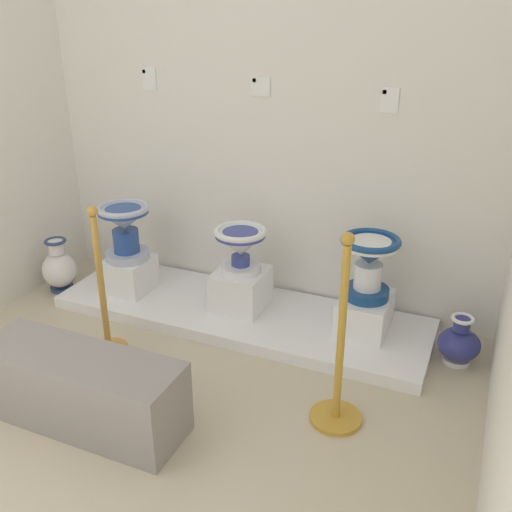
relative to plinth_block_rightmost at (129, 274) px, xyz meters
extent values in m
cube|color=beige|center=(0.85, -1.71, -0.21)|extent=(5.26, 5.97, 0.02)
cube|color=white|center=(0.85, 0.50, 1.26)|extent=(3.46, 0.06, 2.94)
cube|color=white|center=(0.85, 0.06, -0.16)|extent=(2.57, 0.78, 0.08)
cube|color=white|center=(0.00, 0.00, 0.00)|extent=(0.30, 0.32, 0.25)
cylinder|color=silver|center=(0.00, 0.00, 0.15)|extent=(0.31, 0.31, 0.06)
cylinder|color=#284898|center=(0.00, 0.00, 0.26)|extent=(0.18, 0.18, 0.16)
cone|color=silver|center=(0.00, 0.00, 0.42)|extent=(0.35, 0.35, 0.16)
cylinder|color=#284898|center=(0.00, 0.00, 0.48)|extent=(0.35, 0.35, 0.03)
torus|color=silver|center=(0.00, 0.00, 0.50)|extent=(0.37, 0.37, 0.04)
cylinder|color=#284898|center=(0.00, 0.00, 0.50)|extent=(0.25, 0.25, 0.01)
cube|color=white|center=(0.85, 0.08, 0.01)|extent=(0.33, 0.36, 0.27)
cylinder|color=white|center=(0.85, 0.08, 0.17)|extent=(0.27, 0.27, 0.05)
cylinder|color=#374597|center=(0.85, 0.08, 0.23)|extent=(0.12, 0.12, 0.07)
cone|color=white|center=(0.85, 0.08, 0.35)|extent=(0.34, 0.34, 0.17)
cylinder|color=#374597|center=(0.85, 0.08, 0.41)|extent=(0.33, 0.33, 0.03)
torus|color=white|center=(0.85, 0.08, 0.43)|extent=(0.35, 0.35, 0.04)
cylinder|color=#374597|center=(0.85, 0.08, 0.43)|extent=(0.24, 0.24, 0.01)
cube|color=white|center=(1.69, 0.14, -0.01)|extent=(0.30, 0.40, 0.22)
cylinder|color=navy|center=(1.69, 0.14, 0.13)|extent=(0.28, 0.28, 0.07)
cylinder|color=white|center=(1.69, 0.14, 0.25)|extent=(0.17, 0.17, 0.17)
cone|color=navy|center=(1.69, 0.14, 0.41)|extent=(0.35, 0.35, 0.15)
cylinder|color=white|center=(1.69, 0.14, 0.46)|extent=(0.35, 0.35, 0.03)
torus|color=navy|center=(1.69, 0.14, 0.48)|extent=(0.37, 0.37, 0.04)
cylinder|color=white|center=(1.69, 0.14, 0.48)|extent=(0.25, 0.25, 0.01)
cube|color=white|center=(-0.02, 0.47, 1.31)|extent=(0.11, 0.01, 0.16)
cube|color=#5B9E4C|center=(-0.06, 0.46, 1.36)|extent=(0.02, 0.01, 0.02)
cube|color=white|center=(0.83, 0.47, 1.30)|extent=(0.13, 0.01, 0.12)
cube|color=slate|center=(0.79, 0.46, 1.34)|extent=(0.02, 0.01, 0.02)
cube|color=white|center=(1.67, 0.47, 1.27)|extent=(0.11, 0.01, 0.15)
cube|color=#5B9E4C|center=(1.63, 0.46, 1.31)|extent=(0.02, 0.01, 0.02)
cylinder|color=navy|center=(-0.58, -0.08, -0.19)|extent=(0.17, 0.17, 0.03)
ellipsoid|color=white|center=(-0.58, -0.08, -0.04)|extent=(0.25, 0.25, 0.27)
cylinder|color=white|center=(-0.58, -0.08, 0.15)|extent=(0.12, 0.12, 0.10)
torus|color=navy|center=(-0.58, -0.08, 0.19)|extent=(0.16, 0.16, 0.02)
cylinder|color=white|center=(2.28, 0.11, -0.19)|extent=(0.17, 0.17, 0.03)
ellipsoid|color=navy|center=(2.28, 0.11, -0.08)|extent=(0.25, 0.25, 0.19)
cylinder|color=navy|center=(2.28, 0.11, 0.06)|extent=(0.10, 0.10, 0.08)
torus|color=white|center=(2.28, 0.11, 0.10)|extent=(0.14, 0.14, 0.02)
cylinder|color=gold|center=(0.27, -0.63, -0.19)|extent=(0.24, 0.24, 0.02)
cylinder|color=gold|center=(0.27, -0.63, 0.26)|extent=(0.04, 0.04, 0.87)
sphere|color=gold|center=(0.27, -0.63, 0.72)|extent=(0.06, 0.06, 0.06)
cylinder|color=gold|center=(1.76, -0.70, -0.19)|extent=(0.28, 0.28, 0.02)
cylinder|color=gold|center=(1.76, -0.70, 0.30)|extent=(0.04, 0.04, 0.97)
sphere|color=gold|center=(1.76, -0.70, 0.82)|extent=(0.06, 0.06, 0.06)
cube|color=gray|center=(0.56, -1.22, 0.00)|extent=(1.09, 0.36, 0.40)
camera|label=1|loc=(2.33, -3.07, 1.79)|focal=40.25mm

